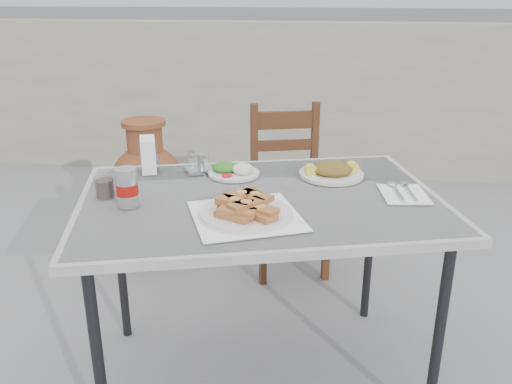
# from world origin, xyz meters

# --- Properties ---
(ground) EXTENTS (80.00, 80.00, 0.00)m
(ground) POSITION_xyz_m (0.00, 0.00, 0.00)
(ground) COLOR slate
(ground) RESTS_ON ground
(cafe_table) EXTENTS (1.44, 1.16, 0.77)m
(cafe_table) POSITION_xyz_m (0.13, -0.09, 0.71)
(cafe_table) COLOR black
(cafe_table) RESTS_ON ground
(pide_plate) EXTENTS (0.43, 0.43, 0.07)m
(pide_plate) POSITION_xyz_m (0.10, -0.27, 0.80)
(pide_plate) COLOR white
(pide_plate) RESTS_ON cafe_table
(salad_rice_plate) EXTENTS (0.20, 0.20, 0.05)m
(salad_rice_plate) POSITION_xyz_m (-0.01, 0.13, 0.78)
(salad_rice_plate) COLOR silver
(salad_rice_plate) RESTS_ON cafe_table
(salad_chopped_plate) EXTENTS (0.25, 0.25, 0.05)m
(salad_chopped_plate) POSITION_xyz_m (0.37, 0.17, 0.79)
(salad_chopped_plate) COLOR silver
(salad_chopped_plate) RESTS_ON cafe_table
(soda_can) EXTENTS (0.07, 0.07, 0.13)m
(soda_can) POSITION_xyz_m (-0.30, -0.23, 0.83)
(soda_can) COLOR silver
(soda_can) RESTS_ON cafe_table
(cola_glass) EXTENTS (0.07, 0.07, 0.10)m
(cola_glass) POSITION_xyz_m (-0.41, -0.16, 0.81)
(cola_glass) COLOR white
(cola_glass) RESTS_ON cafe_table
(napkin_holder) EXTENTS (0.09, 0.12, 0.13)m
(napkin_holder) POSITION_xyz_m (-0.35, 0.13, 0.83)
(napkin_holder) COLOR white
(napkin_holder) RESTS_ON cafe_table
(condiment_caddy) EXTENTS (0.13, 0.13, 0.08)m
(condiment_caddy) POSITION_xyz_m (-0.14, 0.15, 0.79)
(condiment_caddy) COLOR silver
(condiment_caddy) RESTS_ON cafe_table
(cutlery_napkin) EXTENTS (0.18, 0.22, 0.01)m
(cutlery_napkin) POSITION_xyz_m (0.62, 0.01, 0.77)
(cutlery_napkin) COLOR white
(cutlery_napkin) RESTS_ON cafe_table
(chair) EXTENTS (0.48, 0.48, 0.88)m
(chair) POSITION_xyz_m (0.16, 0.86, 0.45)
(chair) COLOR #39230F
(chair) RESTS_ON ground
(terracotta_urn) EXTENTS (0.45, 0.45, 0.79)m
(terracotta_urn) POSITION_xyz_m (-0.62, 0.86, 0.37)
(terracotta_urn) COLOR brown
(terracotta_urn) RESTS_ON ground
(back_wall) EXTENTS (6.00, 0.25, 1.20)m
(back_wall) POSITION_xyz_m (0.00, 2.50, 0.60)
(back_wall) COLOR gray
(back_wall) RESTS_ON ground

